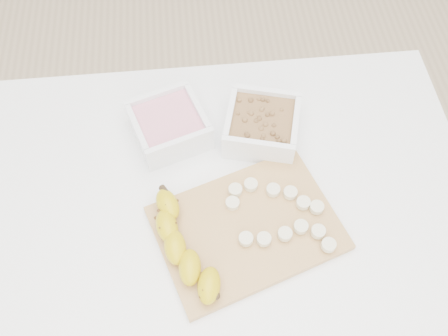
{
  "coord_description": "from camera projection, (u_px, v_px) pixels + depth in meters",
  "views": [
    {
      "loc": [
        -0.05,
        -0.46,
        1.62
      ],
      "look_at": [
        0.0,
        0.03,
        0.81
      ],
      "focal_mm": 40.0,
      "sensor_mm": 36.0,
      "label": 1
    }
  ],
  "objects": [
    {
      "name": "ground",
      "position": [
        225.0,
        304.0,
        1.63
      ],
      "size": [
        3.5,
        3.5,
        0.0
      ],
      "primitive_type": "plane",
      "color": "#C6AD89",
      "rests_on": "ground"
    },
    {
      "name": "table",
      "position": [
        225.0,
        217.0,
        1.07
      ],
      "size": [
        1.0,
        0.7,
        0.75
      ],
      "color": "white",
      "rests_on": "ground"
    },
    {
      "name": "bowl_yogurt",
      "position": [
        169.0,
        125.0,
        1.04
      ],
      "size": [
        0.18,
        0.18,
        0.07
      ],
      "color": "white",
      "rests_on": "table"
    },
    {
      "name": "bowl_granola",
      "position": [
        262.0,
        125.0,
        1.04
      ],
      "size": [
        0.18,
        0.18,
        0.07
      ],
      "color": "white",
      "rests_on": "table"
    },
    {
      "name": "cutting_board",
      "position": [
        247.0,
        228.0,
        0.94
      ],
      "size": [
        0.39,
        0.33,
        0.01
      ],
      "primitive_type": "cube",
      "rotation": [
        0.0,
        0.0,
        0.32
      ],
      "color": "tan",
      "rests_on": "table"
    },
    {
      "name": "banana",
      "position": [
        185.0,
        248.0,
        0.89
      ],
      "size": [
        0.1,
        0.24,
        0.04
      ],
      "primitive_type": null,
      "rotation": [
        0.0,
        0.0,
        0.18
      ],
      "color": "#C7AB09",
      "rests_on": "cutting_board"
    },
    {
      "name": "banana_slices",
      "position": [
        280.0,
        214.0,
        0.94
      ],
      "size": [
        0.19,
        0.17,
        0.02
      ],
      "color": "beige",
      "rests_on": "cutting_board"
    }
  ]
}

